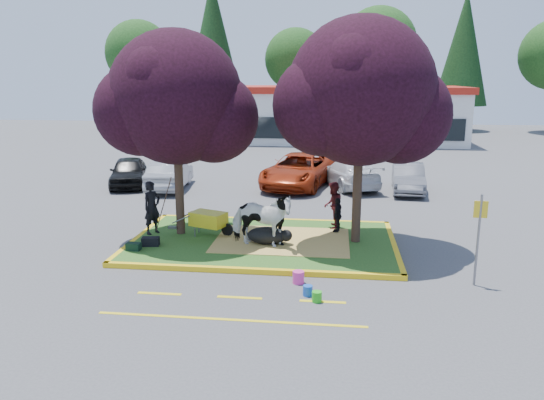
# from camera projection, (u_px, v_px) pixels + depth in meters

# --- Properties ---
(ground) EXTENTS (90.00, 90.00, 0.00)m
(ground) POSITION_uv_depth(u_px,v_px,m) (263.00, 244.00, 16.84)
(ground) COLOR #424244
(ground) RESTS_ON ground
(median_island) EXTENTS (8.00, 5.00, 0.15)m
(median_island) POSITION_uv_depth(u_px,v_px,m) (263.00, 242.00, 16.82)
(median_island) COLOR #225119
(median_island) RESTS_ON ground
(curb_near) EXTENTS (8.30, 0.16, 0.15)m
(curb_near) POSITION_uv_depth(u_px,v_px,m) (250.00, 271.00, 14.33)
(curb_near) COLOR yellow
(curb_near) RESTS_ON ground
(curb_far) EXTENTS (8.30, 0.16, 0.15)m
(curb_far) POSITION_uv_depth(u_px,v_px,m) (273.00, 220.00, 19.31)
(curb_far) COLOR yellow
(curb_far) RESTS_ON ground
(curb_left) EXTENTS (0.16, 5.30, 0.15)m
(curb_left) POSITION_uv_depth(u_px,v_px,m) (140.00, 237.00, 17.30)
(curb_left) COLOR yellow
(curb_left) RESTS_ON ground
(curb_right) EXTENTS (0.16, 5.30, 0.15)m
(curb_right) POSITION_uv_depth(u_px,v_px,m) (394.00, 247.00, 16.34)
(curb_right) COLOR yellow
(curb_right) RESTS_ON ground
(straw_bedding) EXTENTS (4.20, 3.00, 0.01)m
(straw_bedding) POSITION_uv_depth(u_px,v_px,m) (282.00, 240.00, 16.73)
(straw_bedding) COLOR tan
(straw_bedding) RESTS_ON median_island
(tree_purple_left) EXTENTS (5.06, 4.20, 6.51)m
(tree_purple_left) POSITION_uv_depth(u_px,v_px,m) (176.00, 104.00, 16.53)
(tree_purple_left) COLOR black
(tree_purple_left) RESTS_ON median_island
(tree_purple_right) EXTENTS (5.30, 4.40, 6.82)m
(tree_purple_right) POSITION_uv_depth(u_px,v_px,m) (361.00, 99.00, 15.63)
(tree_purple_right) COLOR black
(tree_purple_right) RESTS_ON median_island
(fire_lane_stripe_a) EXTENTS (1.10, 0.12, 0.01)m
(fire_lane_stripe_a) POSITION_uv_depth(u_px,v_px,m) (159.00, 294.00, 13.01)
(fire_lane_stripe_a) COLOR yellow
(fire_lane_stripe_a) RESTS_ON ground
(fire_lane_stripe_b) EXTENTS (1.10, 0.12, 0.01)m
(fire_lane_stripe_b) POSITION_uv_depth(u_px,v_px,m) (240.00, 298.00, 12.78)
(fire_lane_stripe_b) COLOR yellow
(fire_lane_stripe_b) RESTS_ON ground
(fire_lane_stripe_c) EXTENTS (1.10, 0.12, 0.01)m
(fire_lane_stripe_c) POSITION_uv_depth(u_px,v_px,m) (323.00, 302.00, 12.54)
(fire_lane_stripe_c) COLOR yellow
(fire_lane_stripe_c) RESTS_ON ground
(fire_lane_long) EXTENTS (6.00, 0.10, 0.01)m
(fire_lane_long) POSITION_uv_depth(u_px,v_px,m) (230.00, 320.00, 11.62)
(fire_lane_long) COLOR yellow
(fire_lane_long) RESTS_ON ground
(retail_building) EXTENTS (20.40, 8.40, 4.40)m
(retail_building) POSITION_uv_depth(u_px,v_px,m) (334.00, 113.00, 43.14)
(retail_building) COLOR silver
(retail_building) RESTS_ON ground
(treeline) EXTENTS (46.58, 7.80, 14.63)m
(treeline) POSITION_uv_depth(u_px,v_px,m) (328.00, 49.00, 51.28)
(treeline) COLOR black
(treeline) RESTS_ON ground
(cow) EXTENTS (2.10, 1.21, 1.68)m
(cow) POSITION_uv_depth(u_px,v_px,m) (261.00, 220.00, 15.97)
(cow) COLOR white
(cow) RESTS_ON median_island
(calf) EXTENTS (1.35, 0.93, 0.54)m
(calf) POSITION_uv_depth(u_px,v_px,m) (267.00, 235.00, 16.33)
(calf) COLOR black
(calf) RESTS_ON median_island
(handler) EXTENTS (0.70, 0.76, 1.75)m
(handler) POSITION_uv_depth(u_px,v_px,m) (152.00, 208.00, 17.29)
(handler) COLOR black
(handler) RESTS_ON median_island
(visitor_a) EXTENTS (0.67, 0.83, 1.60)m
(visitor_a) POSITION_uv_depth(u_px,v_px,m) (333.00, 205.00, 17.92)
(visitor_a) COLOR #441318
(visitor_a) RESTS_ON median_island
(visitor_b) EXTENTS (0.41, 0.72, 1.16)m
(visitor_b) POSITION_uv_depth(u_px,v_px,m) (338.00, 215.00, 17.51)
(visitor_b) COLOR black
(visitor_b) RESTS_ON median_island
(wheelbarrow) EXTENTS (2.01, 1.04, 0.76)m
(wheelbarrow) POSITION_uv_depth(u_px,v_px,m) (209.00, 219.00, 17.18)
(wheelbarrow) COLOR black
(wheelbarrow) RESTS_ON median_island
(gear_bag_dark) EXTENTS (0.55, 0.35, 0.26)m
(gear_bag_dark) POSITION_uv_depth(u_px,v_px,m) (151.00, 242.00, 16.18)
(gear_bag_dark) COLOR black
(gear_bag_dark) RESTS_ON median_island
(gear_bag_green) EXTENTS (0.43, 0.28, 0.22)m
(gear_bag_green) POSITION_uv_depth(u_px,v_px,m) (134.00, 246.00, 15.78)
(gear_bag_green) COLOR black
(gear_bag_green) RESTS_ON median_island
(sign_post) EXTENTS (0.33, 0.06, 2.38)m
(sign_post) POSITION_uv_depth(u_px,v_px,m) (479.00, 230.00, 13.22)
(sign_post) COLOR slate
(sign_post) RESTS_ON ground
(bucket_green) EXTENTS (0.25, 0.25, 0.26)m
(bucket_green) POSITION_uv_depth(u_px,v_px,m) (317.00, 297.00, 12.52)
(bucket_green) COLOR green
(bucket_green) RESTS_ON ground
(bucket_pink) EXTENTS (0.39, 0.39, 0.32)m
(bucket_pink) POSITION_uv_depth(u_px,v_px,m) (298.00, 277.00, 13.63)
(bucket_pink) COLOR #EC3498
(bucket_pink) RESTS_ON ground
(bucket_blue) EXTENTS (0.31, 0.31, 0.26)m
(bucket_blue) POSITION_uv_depth(u_px,v_px,m) (308.00, 291.00, 12.87)
(bucket_blue) COLOR blue
(bucket_blue) RESTS_ON ground
(car_black) EXTENTS (2.72, 4.34, 1.38)m
(car_black) POSITION_uv_depth(u_px,v_px,m) (129.00, 172.00, 25.67)
(car_black) COLOR black
(car_black) RESTS_ON ground
(car_silver) EXTENTS (1.75, 4.25, 1.37)m
(car_silver) POSITION_uv_depth(u_px,v_px,m) (170.00, 175.00, 24.94)
(car_silver) COLOR gray
(car_silver) RESTS_ON ground
(car_red) EXTENTS (3.80, 6.09, 1.57)m
(car_red) POSITION_uv_depth(u_px,v_px,m) (299.00, 170.00, 25.49)
(car_red) COLOR #96270C
(car_red) RESTS_ON ground
(car_white) EXTENTS (3.32, 5.00, 1.35)m
(car_white) POSITION_uv_depth(u_px,v_px,m) (349.00, 173.00, 25.36)
(car_white) COLOR silver
(car_white) RESTS_ON ground
(car_grey) EXTENTS (1.63, 4.00, 1.29)m
(car_grey) POSITION_uv_depth(u_px,v_px,m) (408.00, 178.00, 24.34)
(car_grey) COLOR slate
(car_grey) RESTS_ON ground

